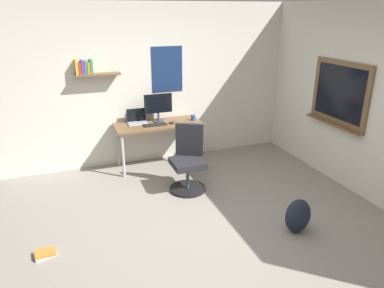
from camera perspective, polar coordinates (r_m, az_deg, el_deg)
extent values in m
plane|color=gray|center=(4.35, 2.03, -13.95)|extent=(5.20, 5.20, 0.00)
cube|color=silver|center=(6.03, -6.74, 9.32)|extent=(5.00, 0.10, 2.60)
cube|color=brown|center=(5.71, -14.82, 10.70)|extent=(0.68, 0.20, 0.02)
cube|color=navy|center=(6.01, -3.98, 11.79)|extent=(0.52, 0.01, 0.74)
cube|color=gold|center=(5.69, -17.93, 11.64)|extent=(0.04, 0.14, 0.23)
cube|color=#C63833|center=(5.70, -17.48, 11.41)|extent=(0.03, 0.14, 0.17)
cube|color=#7A3D99|center=(5.70, -17.08, 11.66)|extent=(0.04, 0.14, 0.21)
cube|color=teal|center=(5.70, -16.63, 11.65)|extent=(0.04, 0.14, 0.20)
cube|color=orange|center=(5.71, -16.18, 11.60)|extent=(0.04, 0.14, 0.18)
cube|color=#3D934C|center=(5.71, -15.76, 11.83)|extent=(0.04, 0.14, 0.22)
cube|color=silver|center=(5.19, 28.25, 5.16)|extent=(0.10, 5.00, 2.60)
cube|color=brown|center=(5.62, 22.55, 7.59)|extent=(0.04, 1.10, 0.90)
cube|color=black|center=(5.61, 22.43, 7.59)|extent=(0.01, 0.94, 0.76)
cube|color=brown|center=(5.71, 21.58, 3.04)|extent=(0.12, 1.10, 0.03)
cube|color=brown|center=(5.83, -5.41, 3.12)|extent=(1.39, 0.59, 0.03)
cylinder|color=#B7B7BC|center=(5.61, -10.93, -1.89)|extent=(0.04, 0.04, 0.71)
cylinder|color=#B7B7BC|center=(5.92, 1.27, -0.29)|extent=(0.04, 0.04, 0.71)
cylinder|color=#B7B7BC|center=(6.05, -11.71, -0.28)|extent=(0.04, 0.04, 0.71)
cylinder|color=#B7B7BC|center=(6.34, -0.29, 1.14)|extent=(0.04, 0.04, 0.71)
cylinder|color=black|center=(5.26, -0.71, -7.12)|extent=(0.52, 0.52, 0.04)
cylinder|color=#4C4C51|center=(5.17, -0.72, -5.26)|extent=(0.05, 0.05, 0.34)
cube|color=#232328|center=(5.08, -0.73, -3.08)|extent=(0.44, 0.44, 0.09)
cube|color=#232328|center=(5.16, -0.40, 0.70)|extent=(0.39, 0.25, 0.48)
cube|color=#ADAFB5|center=(5.85, -8.65, 3.30)|extent=(0.31, 0.21, 0.02)
cube|color=black|center=(5.91, -8.91, 4.62)|extent=(0.31, 0.01, 0.21)
cylinder|color=#38383D|center=(5.92, -5.35, 3.65)|extent=(0.17, 0.17, 0.01)
cylinder|color=#38383D|center=(5.90, -5.38, 4.37)|extent=(0.03, 0.03, 0.14)
cube|color=black|center=(5.83, -5.43, 6.46)|extent=(0.46, 0.02, 0.31)
cube|color=black|center=(5.73, -5.90, 3.08)|extent=(0.37, 0.13, 0.02)
ellipsoid|color=#262628|center=(5.80, -3.22, 3.45)|extent=(0.10, 0.06, 0.03)
cylinder|color=#334CA5|center=(5.96, 0.20, 4.23)|extent=(0.08, 0.08, 0.09)
ellipsoid|color=#1E2333|center=(4.43, 16.53, -10.93)|extent=(0.32, 0.22, 0.42)
cube|color=silver|center=(4.30, -22.41, -16.02)|extent=(0.24, 0.19, 0.03)
cube|color=orange|center=(4.28, -22.37, -15.72)|extent=(0.22, 0.17, 0.03)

